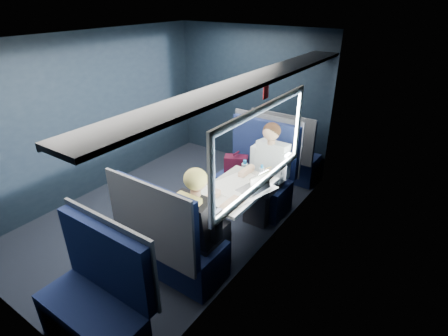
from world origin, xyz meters
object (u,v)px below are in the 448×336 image
Objects in this scene: seat_bay_near at (256,177)px; seat_row_back at (98,304)px; seat_bay_far at (172,245)px; laptop at (256,186)px; seat_row_front at (285,156)px; bottle_small at (262,174)px; cup at (265,174)px; woman at (200,220)px; table at (233,193)px; man at (267,168)px.

seat_row_back is (0.01, -2.67, -0.01)m from seat_bay_near.
seat_bay_far reaches higher than laptop.
bottle_small is (0.37, -1.48, 0.42)m from seat_row_front.
woman is at bearing -96.07° from cup.
laptop is (0.43, -1.73, 0.39)m from seat_row_front.
woman is 13.48× the size of cup.
seat_row_front is 2.54m from woman.
seat_bay_far is at bearing -101.78° from table.
bottle_small is at bearing 80.16° from seat_row_back.
seat_bay_near is 3.65× the size of laptop.
woman reaches higher than seat_row_front.
seat_row_back is 2.19m from bottle_small.
table is 0.79× the size of seat_bay_near.
table is at bearing -95.52° from man.
seat_bay_near is 0.95× the size of man.
woman reaches higher than cup.
man is at bearing 107.08° from bottle_small.
table is 4.85× the size of bottle_small.
seat_row_front reaches higher than cup.
laptop is at bearing -75.21° from bottle_small.
seat_row_back is 0.88× the size of woman.
seat_row_back is 2.27m from cup.
laptop is (0.25, 0.06, 0.14)m from table.
seat_bay_far is (0.01, -1.75, -0.01)m from seat_bay_near.
seat_bay_far is at bearing -89.60° from seat_bay_near.
seat_bay_near is 0.92m from seat_row_front.
table is 0.79× the size of seat_bay_far.
seat_bay_far is 1.10m from laptop.
table is 0.40m from bottle_small.
seat_bay_near reaches higher than cup.
seat_bay_far reaches higher than bottle_small.
seat_bay_near is at bearing 129.22° from cup.
seat_bay_near is at bearing 99.43° from woman.
laptop is (0.18, -0.64, 0.08)m from man.
laptop is 3.52× the size of cup.
seat_row_back is (0.00, -3.59, 0.00)m from seat_row_front.
man is 6.41× the size of bottle_small.
table is 0.86× the size of seat_row_front.
cup is (0.12, -0.29, 0.07)m from man.
cup is at bearing 65.41° from table.
bottle_small is (0.18, 0.32, 0.17)m from table.
laptop is at bearing -79.11° from cup.
woman is at bearing -84.30° from seat_row_front.
table is 0.76× the size of man.
seat_bay_near is 1.09× the size of seat_row_front.
seat_bay_far is 0.95× the size of woman.
seat_row_front is at bearing 89.24° from seat_bay_near.
laptop is (0.43, 1.86, 0.39)m from seat_row_back.
man is at bearing 84.48° from table.
woman reaches higher than seat_bay_far.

